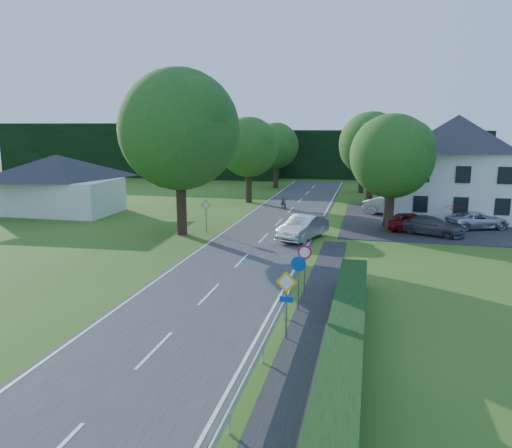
% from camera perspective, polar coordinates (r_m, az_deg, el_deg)
% --- Properties ---
extents(road, '(7.00, 80.00, 0.04)m').
position_cam_1_polar(road, '(30.83, -0.71, -3.26)').
color(road, '#333336').
rests_on(road, ground).
extents(footpath, '(1.50, 44.00, 0.04)m').
position_cam_1_polar(footpath, '(13.60, 1.76, -23.35)').
color(footpath, black).
rests_on(footpath, ground).
extents(parking_pad, '(14.00, 16.00, 0.04)m').
position_cam_1_polar(parking_pad, '(42.98, 19.35, 0.25)').
color(parking_pad, black).
rests_on(parking_pad, ground).
extents(line_edge_left, '(0.12, 80.00, 0.01)m').
position_cam_1_polar(line_edge_left, '(31.73, -6.43, -2.87)').
color(line_edge_left, white).
rests_on(line_edge_left, road).
extents(line_edge_right, '(0.12, 80.00, 0.01)m').
position_cam_1_polar(line_edge_right, '(30.24, 5.30, -3.55)').
color(line_edge_right, white).
rests_on(line_edge_right, road).
extents(line_centre, '(0.12, 80.00, 0.01)m').
position_cam_1_polar(line_centre, '(30.83, -0.71, -3.22)').
color(line_centre, white).
rests_on(line_centre, road).
extents(tree_main, '(9.40, 9.40, 11.64)m').
position_cam_1_polar(tree_main, '(35.55, -8.70, 8.02)').
color(tree_main, '#255419').
rests_on(tree_main, ground).
extents(tree_left_far, '(7.00, 7.00, 8.58)m').
position_cam_1_polar(tree_left_far, '(50.58, -0.85, 7.33)').
color(tree_left_far, '#255419').
rests_on(tree_left_far, ground).
extents(tree_right_far, '(7.40, 7.40, 9.09)m').
position_cam_1_polar(tree_right_far, '(51.09, 13.00, 7.37)').
color(tree_right_far, '#255419').
rests_on(tree_right_far, ground).
extents(tree_left_back, '(6.60, 6.60, 8.07)m').
position_cam_1_polar(tree_left_back, '(62.20, 2.28, 7.82)').
color(tree_left_back, '#255419').
rests_on(tree_left_back, ground).
extents(tree_right_back, '(6.20, 6.20, 7.56)m').
position_cam_1_polar(tree_right_back, '(59.13, 12.03, 7.16)').
color(tree_right_back, '#255419').
rests_on(tree_right_back, ground).
extents(tree_right_mid, '(7.00, 7.00, 8.58)m').
position_cam_1_polar(tree_right_mid, '(37.18, 15.20, 5.53)').
color(tree_right_mid, '#255419').
rests_on(tree_right_mid, ground).
extents(treeline_left, '(44.00, 6.00, 8.00)m').
position_cam_1_polar(treeline_left, '(79.28, -13.40, 8.24)').
color(treeline_left, black).
rests_on(treeline_left, ground).
extents(treeline_right, '(30.00, 5.00, 7.00)m').
position_cam_1_polar(treeline_right, '(75.12, 13.82, 7.69)').
color(treeline_right, black).
rests_on(treeline_right, ground).
extents(bungalow_left, '(11.00, 6.50, 5.20)m').
position_cam_1_polar(bungalow_left, '(47.75, -21.71, 4.40)').
color(bungalow_left, silver).
rests_on(bungalow_left, ground).
extents(house_white, '(10.60, 8.40, 8.60)m').
position_cam_1_polar(house_white, '(45.64, 21.82, 6.25)').
color(house_white, white).
rests_on(house_white, ground).
extents(streetlight, '(2.03, 0.18, 8.00)m').
position_cam_1_polar(streetlight, '(39.14, 14.48, 6.09)').
color(streetlight, slate).
rests_on(streetlight, ground).
extents(sign_priority_right, '(0.78, 0.09, 2.59)m').
position_cam_1_polar(sign_priority_right, '(18.20, 3.49, -7.85)').
color(sign_priority_right, slate).
rests_on(sign_priority_right, ground).
extents(sign_roundabout, '(0.64, 0.08, 2.37)m').
position_cam_1_polar(sign_roundabout, '(21.06, 4.86, -5.55)').
color(sign_roundabout, slate).
rests_on(sign_roundabout, ground).
extents(sign_speed_limit, '(0.64, 0.11, 2.37)m').
position_cam_1_polar(sign_speed_limit, '(22.93, 5.58, -3.91)').
color(sign_speed_limit, slate).
rests_on(sign_speed_limit, ground).
extents(sign_priority_left, '(0.78, 0.09, 2.44)m').
position_cam_1_polar(sign_priority_left, '(36.40, -5.74, 1.66)').
color(sign_priority_left, slate).
rests_on(sign_priority_left, ground).
extents(moving_car, '(3.26, 5.22, 1.62)m').
position_cam_1_polar(moving_car, '(34.36, 5.41, -0.38)').
color(moving_car, silver).
rests_on(moving_car, road).
extents(motorcycle, '(1.37, 2.18, 1.08)m').
position_cam_1_polar(motorcycle, '(46.88, 3.19, 2.44)').
color(motorcycle, black).
rests_on(motorcycle, road).
extents(parked_car_red, '(4.39, 2.85, 1.39)m').
position_cam_1_polar(parked_car_red, '(38.60, 17.38, 0.26)').
color(parked_car_red, maroon).
rests_on(parked_car_red, parking_pad).
extents(parked_car_silver_a, '(4.98, 3.04, 1.55)m').
position_cam_1_polar(parked_car_silver_a, '(44.97, 15.16, 1.99)').
color(parked_car_silver_a, '#AEAFB3').
rests_on(parked_car_silver_a, parking_pad).
extents(parked_car_grey, '(4.82, 3.48, 1.30)m').
position_cam_1_polar(parked_car_grey, '(37.69, 19.45, -0.19)').
color(parked_car_grey, '#4B4C50').
rests_on(parked_car_grey, parking_pad).
extents(parked_car_silver_b, '(4.99, 3.57, 1.26)m').
position_cam_1_polar(parked_car_silver_b, '(41.27, 24.04, 0.39)').
color(parked_car_silver_b, silver).
rests_on(parked_car_silver_b, parking_pad).
extents(parasol, '(2.40, 2.43, 1.78)m').
position_cam_1_polar(parasol, '(40.76, 21.53, 0.83)').
color(parasol, '#B31B0E').
rests_on(parasol, parking_pad).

